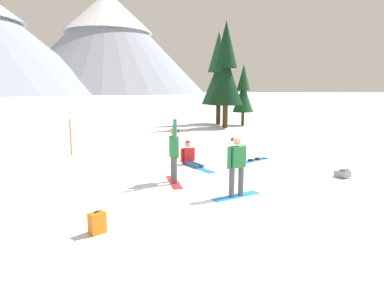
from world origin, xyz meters
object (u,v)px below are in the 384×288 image
(loose_snowboard_far_spare, at_px, (254,160))
(pine_tree_short, at_px, (226,70))
(snowboarder_background, at_px, (190,157))
(snowboarder_foreground, at_px, (237,165))
(backpack_orange, at_px, (97,223))
(backpack_grey, at_px, (343,173))
(pine_tree_young, at_px, (243,92))
(trail_marker_pole, at_px, (71,137))
(snowboarder_midground, at_px, (174,153))
(pine_tree_slender, at_px, (219,74))

(loose_snowboard_far_spare, height_order, pine_tree_short, pine_tree_short)
(pine_tree_short, bearing_deg, snowboarder_background, -110.20)
(snowboarder_foreground, relative_size, pine_tree_short, 0.21)
(backpack_orange, relative_size, pine_tree_short, 0.06)
(backpack_grey, height_order, pine_tree_young, pine_tree_young)
(backpack_orange, height_order, trail_marker_pole, trail_marker_pole)
(snowboarder_midground, relative_size, pine_tree_young, 0.41)
(backpack_grey, bearing_deg, snowboarder_background, 150.46)
(pine_tree_young, xyz_separation_m, pine_tree_short, (-1.92, -1.66, 1.62))
(backpack_orange, bearing_deg, snowboarder_midground, 61.62)
(snowboarder_midground, height_order, backpack_grey, snowboarder_midground)
(loose_snowboard_far_spare, xyz_separation_m, backpack_grey, (1.98, -3.06, 0.11))
(snowboarder_midground, relative_size, trail_marker_pole, 1.24)
(snowboarder_foreground, height_order, trail_marker_pole, snowboarder_foreground)
(snowboarder_background, distance_m, loose_snowboard_far_spare, 2.76)
(trail_marker_pole, height_order, pine_tree_slender, pine_tree_slender)
(backpack_orange, xyz_separation_m, pine_tree_short, (7.48, 18.65, 4.08))
(loose_snowboard_far_spare, relative_size, backpack_orange, 3.44)
(snowboarder_background, bearing_deg, snowboarder_foreground, -81.36)
(pine_tree_young, bearing_deg, snowboarder_background, -114.67)
(snowboarder_midground, distance_m, snowboarder_background, 2.64)
(snowboarder_foreground, height_order, backpack_grey, snowboarder_foreground)
(snowboarder_midground, xyz_separation_m, snowboarder_background, (0.88, 2.40, -0.62))
(snowboarder_foreground, xyz_separation_m, loose_snowboard_far_spare, (2.08, 4.51, -0.86))
(backpack_orange, distance_m, pine_tree_young, 22.51)
(pine_tree_short, bearing_deg, pine_tree_young, 40.82)
(pine_tree_slender, bearing_deg, snowboarder_background, -107.15)
(snowboarder_foreground, bearing_deg, backpack_grey, 19.59)
(snowboarder_midground, xyz_separation_m, backpack_orange, (-1.95, -3.61, -0.73))
(pine_tree_short, bearing_deg, pine_tree_slender, 86.35)
(snowboarder_foreground, distance_m, snowboarder_midground, 2.28)
(loose_snowboard_far_spare, xyz_separation_m, trail_marker_pole, (-7.60, 2.47, 0.79))
(snowboarder_foreground, xyz_separation_m, backpack_orange, (-3.46, -1.91, -0.66))
(backpack_grey, height_order, trail_marker_pole, trail_marker_pole)
(snowboarder_midground, distance_m, pine_tree_young, 18.36)
(backpack_grey, distance_m, trail_marker_pole, 11.09)
(trail_marker_pole, xyz_separation_m, pine_tree_young, (11.46, 11.42, 1.87))
(pine_tree_slender, relative_size, pine_tree_short, 0.96)
(trail_marker_pole, distance_m, pine_tree_slender, 16.44)
(loose_snowboard_far_spare, distance_m, trail_marker_pole, 8.03)
(loose_snowboard_far_spare, xyz_separation_m, pine_tree_young, (3.86, 13.89, 2.66))
(pine_tree_young, bearing_deg, backpack_orange, -114.84)
(snowboarder_background, relative_size, trail_marker_pole, 1.12)
(pine_tree_slender, bearing_deg, loose_snowboard_far_spare, -97.94)
(backpack_grey, height_order, pine_tree_short, pine_tree_short)
(snowboarder_midground, relative_size, backpack_grey, 3.61)
(snowboarder_background, bearing_deg, pine_tree_slender, 72.85)
(snowboarder_background, xyz_separation_m, trail_marker_pole, (-4.90, 2.87, 0.49))
(pine_tree_short, bearing_deg, loose_snowboard_far_spare, -99.00)
(snowboarder_foreground, relative_size, pine_tree_slender, 0.22)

